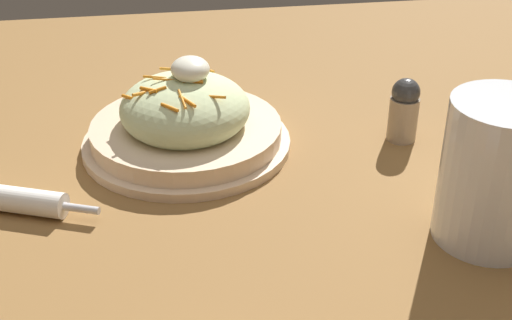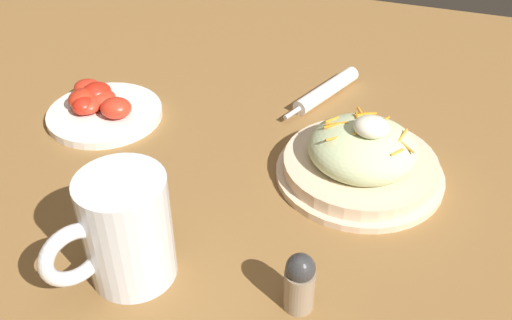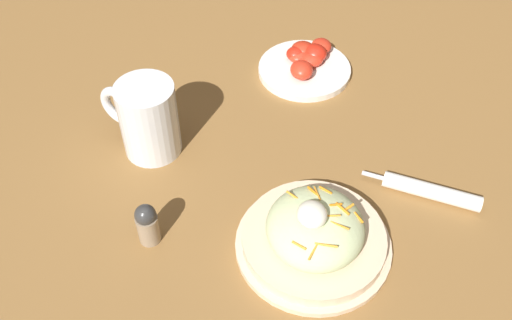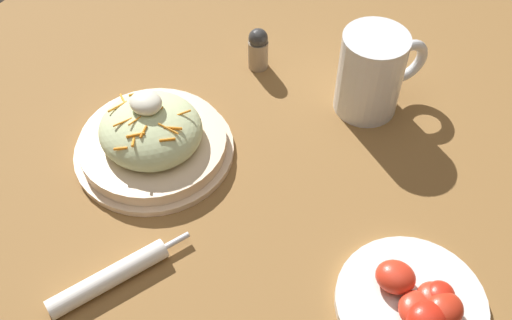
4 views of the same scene
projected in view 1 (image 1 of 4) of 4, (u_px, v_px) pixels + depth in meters
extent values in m
plane|color=olive|center=(272.00, 267.00, 0.61)|extent=(1.43, 1.43, 0.00)
cylinder|color=beige|center=(187.00, 143.00, 0.80)|extent=(0.23, 0.23, 0.01)
cylinder|color=beige|center=(186.00, 131.00, 0.79)|extent=(0.21, 0.21, 0.02)
ellipsoid|color=beige|center=(185.00, 108.00, 0.78)|extent=(0.15, 0.14, 0.07)
cylinder|color=orange|center=(193.00, 82.00, 0.75)|extent=(0.01, 0.02, 0.00)
cylinder|color=orange|center=(206.00, 70.00, 0.81)|extent=(0.02, 0.02, 0.00)
cylinder|color=orange|center=(170.00, 107.00, 0.72)|extent=(0.02, 0.02, 0.01)
cylinder|color=orange|center=(158.00, 90.00, 0.74)|extent=(0.01, 0.02, 0.01)
cylinder|color=orange|center=(127.00, 97.00, 0.76)|extent=(0.02, 0.01, 0.01)
cylinder|color=orange|center=(189.00, 69.00, 0.82)|extent=(0.02, 0.02, 0.01)
cylinder|color=orange|center=(187.00, 101.00, 0.73)|extent=(0.02, 0.02, 0.01)
cylinder|color=orange|center=(213.00, 97.00, 0.74)|extent=(0.02, 0.03, 0.01)
cylinder|color=orange|center=(155.00, 77.00, 0.77)|extent=(0.02, 0.03, 0.00)
cylinder|color=orange|center=(142.00, 93.00, 0.75)|extent=(0.02, 0.02, 0.01)
cylinder|color=orange|center=(165.00, 79.00, 0.76)|extent=(0.00, 0.03, 0.01)
cylinder|color=orange|center=(173.00, 69.00, 0.80)|extent=(0.01, 0.03, 0.00)
cylinder|color=orange|center=(182.00, 99.00, 0.73)|extent=(0.03, 0.01, 0.01)
cylinder|color=orange|center=(149.00, 90.00, 0.75)|extent=(0.02, 0.02, 0.01)
ellipsoid|color=white|center=(190.00, 69.00, 0.76)|extent=(0.05, 0.04, 0.03)
cylinder|color=white|center=(497.00, 172.00, 0.62)|extent=(0.10, 0.10, 0.14)
cylinder|color=#B76B14|center=(493.00, 189.00, 0.63)|extent=(0.09, 0.09, 0.10)
cylinder|color=white|center=(504.00, 134.00, 0.60)|extent=(0.09, 0.09, 0.01)
cylinder|color=silver|center=(81.00, 209.00, 0.67)|extent=(0.02, 0.04, 0.01)
cylinder|color=gray|center=(403.00, 119.00, 0.80)|extent=(0.03, 0.03, 0.05)
sphere|color=#333333|center=(406.00, 92.00, 0.79)|extent=(0.03, 0.03, 0.03)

